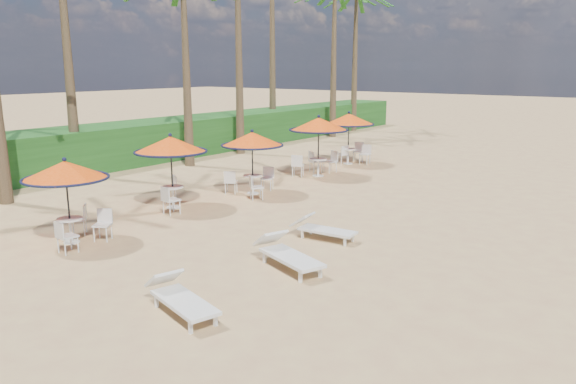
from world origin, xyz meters
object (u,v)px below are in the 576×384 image
object	(u,v)px
station_0	(68,181)
lounger_mid	(286,253)
lounger_near	(179,296)
station_2	(252,147)
lounger_far	(321,228)
station_3	(318,131)
station_1	(171,151)
station_4	(350,125)

from	to	relation	value
station_0	lounger_mid	distance (m)	5.83
lounger_near	lounger_mid	distance (m)	3.04
station_0	lounger_near	distance (m)	5.56
station_2	lounger_near	world-z (taller)	station_2
station_0	lounger_far	xyz separation A→B (m)	(4.84, 4.04, -1.31)
lounger_mid	lounger_near	bearing A→B (deg)	-72.72
station_0	lounger_far	world-z (taller)	station_0
station_3	lounger_far	size ratio (longest dim) A/B	1.41
station_2	station_1	bearing A→B (deg)	-103.26
station_1	station_3	xyz separation A→B (m)	(0.68, 7.13, 0.01)
station_1	lounger_mid	world-z (taller)	station_1
station_1	lounger_mid	distance (m)	6.61
station_0	station_3	bearing A→B (deg)	90.13
station_0	lounger_near	size ratio (longest dim) A/B	1.11
lounger_near	station_0	bearing A→B (deg)	-177.40
station_4	station_0	bearing A→B (deg)	-88.04
station_2	lounger_far	xyz separation A→B (m)	(4.83, -2.93, -1.36)
station_0	station_3	xyz separation A→B (m)	(-0.02, 11.07, 0.21)
station_2	station_4	bearing A→B (deg)	93.91
lounger_mid	station_0	bearing A→B (deg)	-141.74
station_1	station_2	world-z (taller)	station_1
lounger_mid	lounger_far	distance (m)	2.28
station_0	lounger_mid	size ratio (longest dim) A/B	1.03
station_0	station_3	distance (m)	11.07
station_1	station_2	xyz separation A→B (m)	(0.71, 3.03, -0.15)
station_0	lounger_near	xyz separation A→B (m)	(5.27, -1.21, -1.29)
station_1	lounger_near	size ratio (longest dim) A/B	1.20
lounger_far	station_0	bearing A→B (deg)	-144.82
station_2	station_4	distance (m)	7.38
station_1	station_4	distance (m)	10.40
lounger_near	station_4	bearing A→B (deg)	125.86
station_2	lounger_far	distance (m)	5.81
station_1	station_3	world-z (taller)	station_3
station_2	station_3	world-z (taller)	station_3
station_3	lounger_near	distance (m)	13.46
station_0	station_1	world-z (taller)	station_1
station_2	station_3	distance (m)	4.11
station_3	station_4	bearing A→B (deg)	98.14
lounger_mid	station_4	bearing A→B (deg)	134.75
station_2	station_3	bearing A→B (deg)	90.52
station_0	station_2	xyz separation A→B (m)	(0.01, 6.97, 0.05)
station_4	lounger_near	distance (m)	16.64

